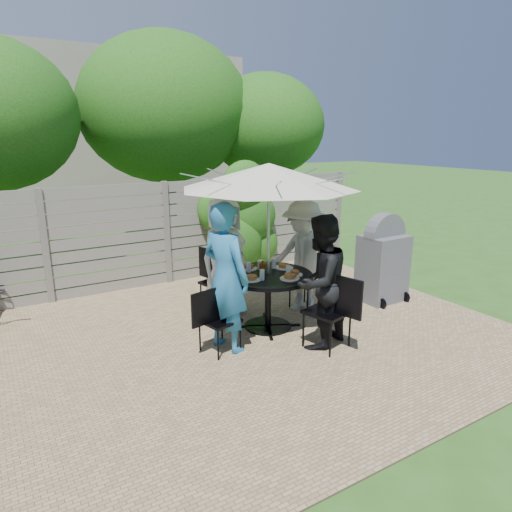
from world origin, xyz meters
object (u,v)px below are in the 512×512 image
umbrella (269,176)px  chair_right (307,293)px  plate_front (290,277)px  plate_right (284,266)px  bbq_grill (383,262)px  person_front (320,282)px  person_back (224,257)px  plate_left (251,278)px  patio_table (268,291)px  person_left (226,278)px  glass_front (288,271)px  person_right (303,257)px  glass_left (262,275)px  glass_right (274,264)px  syrup_jug (263,268)px  chair_back (219,294)px  plate_back (248,267)px  coffee_cup (260,265)px  plate_extra (294,273)px  chair_left (219,333)px  chair_front (328,326)px  glass_back (249,267)px

umbrella → chair_right: umbrella is taller
chair_right → plate_front: plate_front is taller
plate_right → bbq_grill: size_ratio=0.18×
person_front → plate_front: (-0.15, 0.45, -0.03)m
person_back → plate_left: (-0.08, -0.90, -0.07)m
patio_table → person_back: (-0.27, 0.79, 0.33)m
person_left → glass_front: person_left is taller
person_right → glass_left: 1.09m
person_back → person_right: person_back is taller
glass_right → syrup_jug: size_ratio=0.88×
umbrella → plate_left: bearing=-161.3°
chair_back → plate_back: chair_back is taller
glass_right → coffee_cup: bearing=162.9°
chair_back → person_left: 1.43m
person_front → plate_back: 1.19m
plate_extra → chair_left: bearing=-176.1°
patio_table → person_left: person_left is taller
person_back → coffee_cup: 0.62m
glass_left → chair_left: bearing=-169.9°
chair_right → plate_right: plate_right is taller
chair_left → person_right: person_right is taller
chair_front → glass_right: bearing=-9.5°
chair_back → plate_front: (0.42, -1.26, 0.54)m
chair_front → person_right: 1.39m
plate_back → patio_table: bearing=-71.3°
plate_back → chair_front: bearing=-71.4°
glass_back → coffee_cup: glass_back is taller
bbq_grill → syrup_jug: bearing=177.1°
umbrella → plate_right: umbrella is taller
patio_table → glass_front: (0.18, -0.21, 0.31)m
plate_left → glass_right: bearing=28.3°
plate_extra → glass_front: (-0.08, 0.01, 0.05)m
chair_front → chair_back: bearing=4.1°
chair_left → chair_front: chair_front is taller
plate_left → glass_right: glass_right is taller
person_front → person_left: bearing=-45.0°
coffee_cup → glass_back: bearing=-172.3°
syrup_jug → patio_table: bearing=-21.2°
chair_back → glass_right: size_ratio=6.79×
bbq_grill → plate_left: bearing=-179.5°
patio_table → person_front: bearing=-71.3°
person_right → plate_front: 0.91m
plate_extra → chair_back: bearing=116.7°
chair_back → plate_back: bearing=4.9°
person_front → plate_left: person_front is taller
syrup_jug → glass_back: bearing=120.7°
plate_left → chair_back: bearing=88.1°
person_back → plate_extra: (0.53, -1.01, -0.07)m
chair_back → chair_left: bearing=-40.0°
person_left → chair_front: person_left is taller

